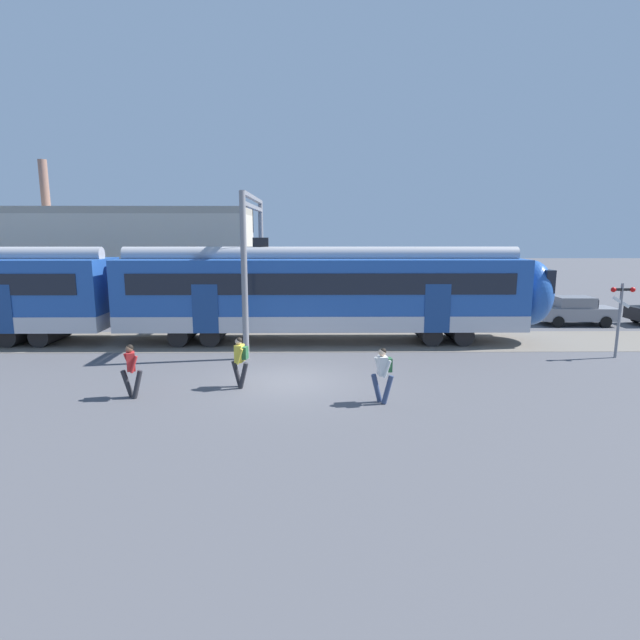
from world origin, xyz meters
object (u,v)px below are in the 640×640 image
object	(u,v)px
parked_car_grey	(575,311)
crossing_signal	(620,308)
pedestrian_white	(383,370)
commuter_train	(133,293)
pedestrian_yellow	(240,358)
pedestrian_red	(131,367)

from	to	relation	value
parked_car_grey	crossing_signal	size ratio (longest dim) A/B	1.35
pedestrian_white	crossing_signal	world-z (taller)	crossing_signal
commuter_train	pedestrian_yellow	bearing A→B (deg)	-49.90
pedestrian_yellow	parked_car_grey	bearing A→B (deg)	33.49
pedestrian_yellow	pedestrian_white	bearing A→B (deg)	-19.20
pedestrian_yellow	crossing_signal	size ratio (longest dim) A/B	0.56
pedestrian_red	crossing_signal	world-z (taller)	crossing_signal
pedestrian_yellow	crossing_signal	xyz separation A→B (m)	(14.47, 3.72, 1.02)
pedestrian_red	crossing_signal	distance (m)	18.26
pedestrian_red	parked_car_grey	xyz separation A→B (m)	(19.65, 11.89, -0.18)
pedestrian_red	crossing_signal	size ratio (longest dim) A/B	0.56
pedestrian_red	pedestrian_yellow	size ratio (longest dim) A/B	1.00
commuter_train	parked_car_grey	distance (m)	22.73
commuter_train	pedestrian_red	xyz separation A→B (m)	(2.68, -7.88, -1.29)
commuter_train	pedestrian_white	distance (m)	13.31
parked_car_grey	crossing_signal	distance (m)	7.57
pedestrian_yellow	parked_car_grey	distance (m)	19.79
crossing_signal	parked_car_grey	bearing A→B (deg)	74.19
pedestrian_red	pedestrian_white	world-z (taller)	same
pedestrian_yellow	crossing_signal	world-z (taller)	crossing_signal
commuter_train	pedestrian_white	bearing A→B (deg)	-39.58
commuter_train	parked_car_grey	size ratio (longest dim) A/B	9.39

